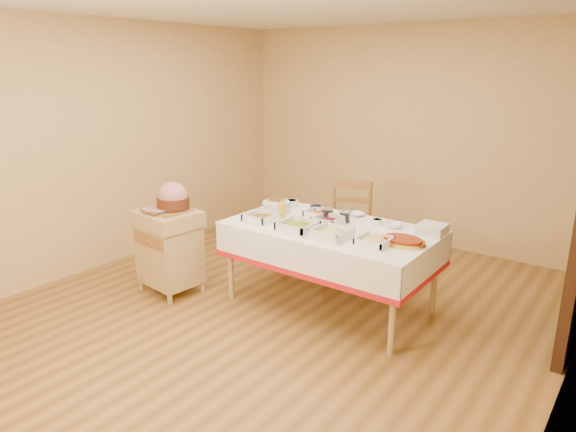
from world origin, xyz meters
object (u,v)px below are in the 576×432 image
object	(u,v)px
preserve_jar_right	(345,216)
brass_platter	(403,241)
bread_basket	(276,206)
ham_on_board	(172,199)
butcher_cart	(169,246)
mustard_bottle	(282,209)
dining_table	(330,244)
plate_stack	(432,229)
preserve_jar_left	(327,213)
dining_chair	(349,228)

from	to	relation	value
preserve_jar_right	brass_platter	world-z (taller)	preserve_jar_right
bread_basket	brass_platter	size ratio (longest dim) A/B	0.71
ham_on_board	bread_basket	world-z (taller)	ham_on_board
butcher_cart	mustard_bottle	size ratio (longest dim) A/B	4.57
ham_on_board	brass_platter	world-z (taller)	ham_on_board
dining_table	plate_stack	distance (m)	0.88
preserve_jar_right	mustard_bottle	size ratio (longest dim) A/B	0.72
ham_on_board	preserve_jar_right	distance (m)	1.61
preserve_jar_left	mustard_bottle	bearing A→B (deg)	-153.73
preserve_jar_right	bread_basket	bearing A→B (deg)	-173.41
dining_table	mustard_bottle	xyz separation A→B (m)	(-0.52, -0.02, 0.24)
ham_on_board	preserve_jar_right	size ratio (longest dim) A/B	3.32
butcher_cart	bread_basket	xyz separation A→B (m)	(0.72, 0.74, 0.35)
plate_stack	brass_platter	distance (m)	0.40
brass_platter	preserve_jar_right	bearing A→B (deg)	160.90
ham_on_board	brass_platter	distance (m)	2.15
ham_on_board	brass_platter	bearing A→B (deg)	15.11
butcher_cart	plate_stack	xyz separation A→B (m)	(2.20, 0.98, 0.34)
preserve_jar_right	mustard_bottle	xyz separation A→B (m)	(-0.55, -0.21, 0.02)
ham_on_board	preserve_jar_left	distance (m)	1.44
butcher_cart	preserve_jar_left	distance (m)	1.54
preserve_jar_right	plate_stack	bearing A→B (deg)	11.51
dining_table	mustard_bottle	size ratio (longest dim) A/B	10.31
brass_platter	preserve_jar_left	bearing A→B (deg)	166.27
ham_on_board	preserve_jar_right	xyz separation A→B (m)	(1.40, 0.79, -0.11)
dining_chair	preserve_jar_left	size ratio (longest dim) A/B	7.34
dining_table	preserve_jar_left	bearing A→B (deg)	131.90
butcher_cart	mustard_bottle	bearing A→B (deg)	34.58
dining_table	ham_on_board	distance (m)	1.53
dining_chair	preserve_jar_right	world-z (taller)	dining_chair
preserve_jar_left	preserve_jar_right	bearing A→B (deg)	8.27
dining_table	bread_basket	bearing A→B (deg)	171.36
mustard_bottle	bread_basket	size ratio (longest dim) A/B	0.66
preserve_jar_right	plate_stack	distance (m)	0.77
dining_table	butcher_cart	distance (m)	1.55
butcher_cart	dining_chair	world-z (taller)	dining_chair
preserve_jar_right	brass_platter	size ratio (longest dim) A/B	0.34
preserve_jar_right	brass_platter	xyz separation A→B (m)	(0.67, -0.23, -0.03)
bread_basket	preserve_jar_left	bearing A→B (deg)	6.04
dining_chair	brass_platter	distance (m)	1.28
preserve_jar_left	bread_basket	world-z (taller)	preserve_jar_left
dining_chair	bread_basket	world-z (taller)	dining_chair
brass_platter	ham_on_board	bearing A→B (deg)	-164.89
preserve_jar_left	bread_basket	size ratio (longest dim) A/B	0.50
butcher_cart	bread_basket	world-z (taller)	bread_basket
ham_on_board	preserve_jar_left	bearing A→B (deg)	32.05
ham_on_board	bread_basket	bearing A→B (deg)	46.09
preserve_jar_left	ham_on_board	bearing A→B (deg)	-147.95
dining_table	preserve_jar_left	distance (m)	0.31
dining_chair	preserve_jar_right	distance (m)	0.72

